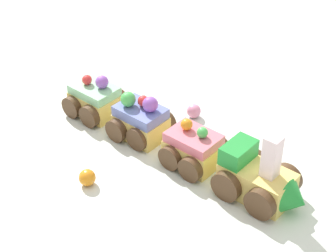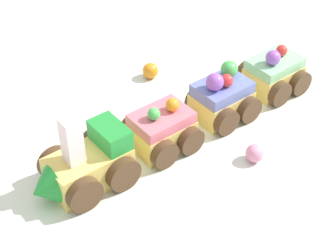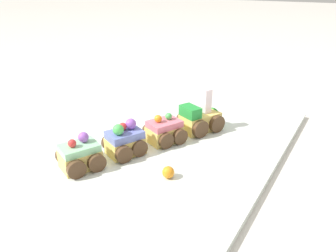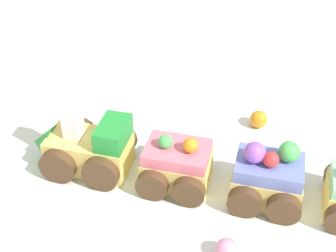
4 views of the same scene
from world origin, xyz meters
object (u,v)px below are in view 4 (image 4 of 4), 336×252
(cake_car_strawberry, at_px, (177,165))
(gumball_pink, at_px, (225,250))
(cake_train_locomotive, at_px, (84,147))
(gumball_orange, at_px, (259,119))
(cake_car_blueberry, at_px, (268,178))

(cake_car_strawberry, relative_size, gumball_pink, 4.43)
(cake_train_locomotive, relative_size, cake_car_strawberry, 1.32)
(cake_train_locomotive, relative_size, gumball_orange, 5.71)
(cake_car_strawberry, height_order, cake_car_blueberry, cake_car_blueberry)
(cake_car_strawberry, relative_size, gumball_orange, 4.33)
(cake_car_blueberry, bearing_deg, gumball_pink, 71.59)
(cake_train_locomotive, distance_m, gumball_orange, 0.21)
(cake_train_locomotive, xyz_separation_m, cake_car_strawberry, (-0.09, 0.04, -0.00))
(gumball_orange, relative_size, gumball_pink, 1.02)
(gumball_pink, bearing_deg, cake_car_strawberry, -77.41)
(cake_car_strawberry, bearing_deg, cake_car_blueberry, -179.97)
(cake_car_strawberry, xyz_separation_m, gumball_pink, (-0.02, 0.10, -0.01))
(cake_train_locomotive, xyz_separation_m, gumball_pink, (-0.12, 0.14, -0.01))
(cake_car_strawberry, bearing_deg, gumball_pink, 126.57)
(cake_train_locomotive, xyz_separation_m, cake_car_blueberry, (-0.18, 0.08, -0.00))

